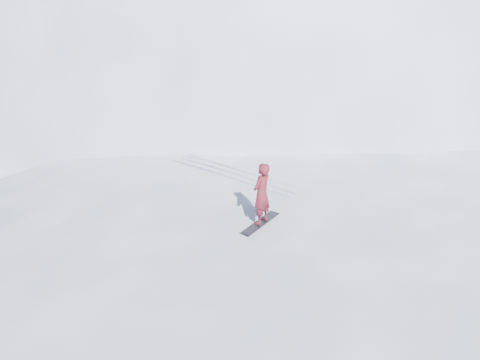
{
  "coord_description": "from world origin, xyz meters",
  "views": [
    {
      "loc": [
        -10.45,
        -7.09,
        8.79
      ],
      "look_at": [
        -2.63,
        2.31,
        3.5
      ],
      "focal_mm": 32.0,
      "sensor_mm": 36.0,
      "label": 1
    }
  ],
  "objects": [
    {
      "name": "near_ridge",
      "position": [
        1.0,
        3.0,
        0.0
      ],
      "size": [
        36.0,
        28.0,
        4.8
      ],
      "primitive_type": "ellipsoid",
      "color": "white",
      "rests_on": "ground"
    },
    {
      "name": "ground",
      "position": [
        0.0,
        0.0,
        0.0
      ],
      "size": [
        400.0,
        400.0,
        0.0
      ],
      "primitive_type": "plane",
      "color": "white",
      "rests_on": "ground"
    },
    {
      "name": "snowboard",
      "position": [
        -2.63,
        1.31,
        2.41
      ],
      "size": [
        1.71,
        0.73,
        0.03
      ],
      "primitive_type": "cube",
      "rotation": [
        0.0,
        0.0,
        0.26
      ],
      "color": "black",
      "rests_on": "near_ridge"
    },
    {
      "name": "wind_bumps",
      "position": [
        -0.56,
        2.12,
        0.0
      ],
      "size": [
        16.0,
        14.4,
        1.0
      ],
      "color": "white",
      "rests_on": "ground"
    },
    {
      "name": "peak_shoulder",
      "position": [
        10.0,
        20.0,
        0.0
      ],
      "size": [
        28.0,
        24.0,
        18.0
      ],
      "primitive_type": "ellipsoid",
      "color": "white",
      "rests_on": "ground"
    },
    {
      "name": "board_tracks",
      "position": [
        -0.75,
        4.96,
        2.42
      ],
      "size": [
        1.98,
        5.92,
        0.04
      ],
      "color": "silver",
      "rests_on": "ground"
    },
    {
      "name": "snowboarder",
      "position": [
        -2.63,
        1.31,
        3.39
      ],
      "size": [
        0.79,
        0.62,
        1.92
      ],
      "primitive_type": "imported",
      "rotation": [
        0.0,
        0.0,
        3.4
      ],
      "color": "maroon",
      "rests_on": "snowboard"
    },
    {
      "name": "summit_peak",
      "position": [
        22.0,
        26.0,
        0.0
      ],
      "size": [
        60.0,
        56.0,
        56.0
      ],
      "primitive_type": "ellipsoid",
      "color": "white",
      "rests_on": "ground"
    }
  ]
}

